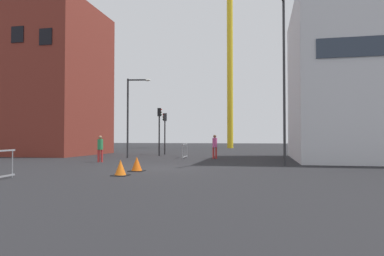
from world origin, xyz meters
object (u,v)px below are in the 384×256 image
(streetlamp_short, at_px, (131,110))
(traffic_light_verge, at_px, (159,124))
(pedestrian_walking, at_px, (215,145))
(traffic_cone_orange, at_px, (120,168))
(streetlamp_tall, at_px, (284,70))
(pedestrian_waiting, at_px, (100,147))
(traffic_light_corner, at_px, (165,127))
(traffic_cone_by_barrier, at_px, (137,164))
(construction_crane, at_px, (229,32))

(streetlamp_short, distance_m, traffic_light_verge, 3.82)
(pedestrian_walking, distance_m, traffic_cone_orange, 12.26)
(traffic_light_verge, bearing_deg, streetlamp_tall, -41.58)
(streetlamp_short, bearing_deg, streetlamp_tall, -25.25)
(traffic_light_verge, relative_size, pedestrian_waiting, 2.44)
(traffic_light_corner, relative_size, traffic_cone_orange, 5.94)
(traffic_cone_orange, bearing_deg, pedestrian_waiting, 122.04)
(traffic_cone_orange, bearing_deg, streetlamp_tall, 43.61)
(streetlamp_tall, height_order, traffic_cone_by_barrier, streetlamp_tall)
(streetlamp_short, height_order, pedestrian_waiting, streetlamp_short)
(traffic_light_verge, height_order, traffic_cone_orange, traffic_light_verge)
(streetlamp_tall, height_order, pedestrian_walking, streetlamp_tall)
(streetlamp_tall, relative_size, pedestrian_walking, 5.28)
(streetlamp_tall, height_order, traffic_cone_orange, streetlamp_tall)
(construction_crane, height_order, traffic_cone_orange, construction_crane)
(streetlamp_short, height_order, traffic_cone_by_barrier, streetlamp_short)
(traffic_cone_orange, height_order, traffic_cone_by_barrier, traffic_cone_by_barrier)
(traffic_light_verge, height_order, pedestrian_walking, traffic_light_verge)
(traffic_cone_by_barrier, bearing_deg, traffic_light_corner, 101.60)
(streetlamp_tall, bearing_deg, pedestrian_waiting, 177.22)
(pedestrian_waiting, xyz_separation_m, traffic_cone_orange, (4.37, -6.99, -0.67))
(traffic_cone_by_barrier, bearing_deg, streetlamp_tall, 33.81)
(traffic_light_verge, distance_m, traffic_cone_by_barrier, 13.78)
(streetlamp_short, bearing_deg, traffic_light_verge, 71.70)
(traffic_cone_by_barrier, bearing_deg, streetlamp_short, 113.18)
(traffic_cone_by_barrier, bearing_deg, traffic_light_verge, 102.76)
(construction_crane, bearing_deg, traffic_light_verge, -99.06)
(traffic_cone_orange, bearing_deg, pedestrian_walking, 79.85)
(streetlamp_short, bearing_deg, traffic_cone_by_barrier, -66.82)
(streetlamp_tall, distance_m, traffic_cone_orange, 10.58)
(streetlamp_tall, bearing_deg, traffic_cone_by_barrier, -146.19)
(traffic_light_corner, distance_m, traffic_light_verge, 2.39)
(traffic_light_verge, bearing_deg, construction_crane, 80.94)
(streetlamp_tall, xyz_separation_m, traffic_cone_by_barrier, (-6.79, -4.55, -4.94))
(streetlamp_short, distance_m, traffic_cone_orange, 12.78)
(pedestrian_waiting, relative_size, traffic_cone_orange, 2.61)
(streetlamp_tall, distance_m, traffic_light_corner, 15.15)
(construction_crane, distance_m, pedestrian_walking, 31.08)
(streetlamp_short, height_order, pedestrian_walking, streetlamp_short)
(construction_crane, distance_m, streetlamp_short, 30.54)
(streetlamp_tall, distance_m, traffic_light_verge, 13.33)
(traffic_light_corner, bearing_deg, traffic_cone_by_barrier, -78.40)
(traffic_light_corner, relative_size, traffic_light_verge, 0.93)
(pedestrian_walking, relative_size, traffic_cone_orange, 2.74)
(traffic_light_verge, relative_size, traffic_cone_orange, 6.37)
(streetlamp_tall, xyz_separation_m, traffic_light_verge, (-9.79, 8.68, -2.53))
(construction_crane, height_order, traffic_light_corner, construction_crane)
(traffic_light_verge, relative_size, traffic_cone_by_barrier, 6.09)
(traffic_light_corner, height_order, pedestrian_walking, traffic_light_corner)
(construction_crane, xyz_separation_m, pedestrian_waiting, (-5.07, -31.48, -16.37))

